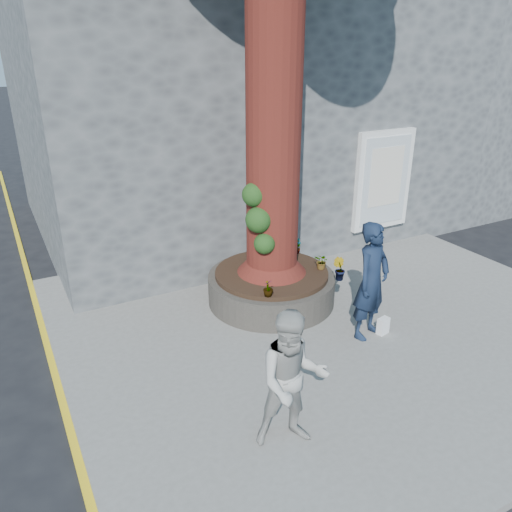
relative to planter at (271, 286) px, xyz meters
name	(u,v)px	position (x,y,z in m)	size (l,w,h in m)	color
ground	(292,377)	(-0.80, -2.00, -0.41)	(120.00, 120.00, 0.00)	black
pavement	(334,318)	(0.70, -1.00, -0.35)	(9.00, 8.00, 0.12)	slate
yellow_line	(63,402)	(-3.85, -1.00, -0.41)	(0.10, 30.00, 0.01)	yellow
stone_shop	(230,99)	(1.70, 5.20, 2.75)	(10.30, 8.30, 6.30)	#484B4D
neighbour_shop	(448,92)	(9.70, 5.20, 2.59)	(6.00, 8.00, 6.00)	#484B4D
planter	(271,286)	(0.00, 0.00, 0.00)	(2.30, 2.30, 0.60)	black
man	(372,281)	(0.80, -1.74, 0.67)	(0.70, 0.46, 1.93)	#131F35
woman	(292,380)	(-1.55, -3.16, 0.58)	(0.84, 0.66, 1.74)	#A7A6A0
shopping_bag	(383,326)	(1.04, -1.85, -0.15)	(0.20, 0.12, 0.28)	white
plant_a	(298,246)	(0.85, 0.47, 0.48)	(0.18, 0.12, 0.34)	gray
plant_b	(339,269)	(0.85, -0.85, 0.51)	(0.22, 0.21, 0.40)	gray
plant_c	(268,288)	(-0.53, -0.81, 0.45)	(0.16, 0.16, 0.29)	gray
plant_d	(322,262)	(0.85, -0.35, 0.45)	(0.26, 0.23, 0.29)	gray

